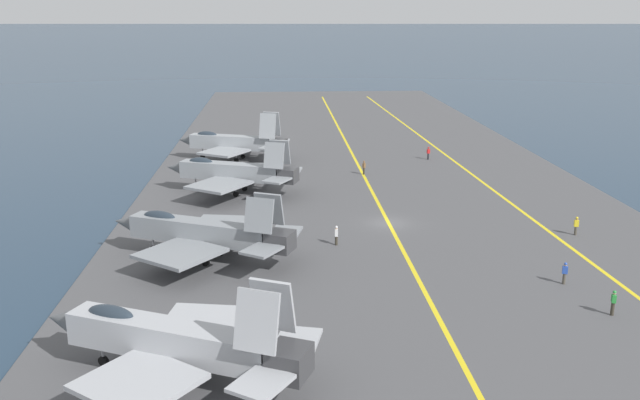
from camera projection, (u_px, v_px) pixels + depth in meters
name	position (u px, v px, depth m)	size (l,w,h in m)	color
ground_plane	(388.00, 227.00, 64.35)	(2000.00, 2000.00, 0.00)	#23384C
carrier_deck	(389.00, 225.00, 64.30)	(215.80, 51.34, 0.40)	#4C4C4F
deck_stripe_foul_line	(534.00, 220.00, 65.09)	(194.22, 0.36, 0.01)	yellow
deck_stripe_centerline	(389.00, 223.00, 64.25)	(194.22, 0.36, 0.01)	yellow
parked_jet_nearest	(173.00, 340.00, 36.28)	(12.55, 16.10, 6.43)	#A8AAAF
parked_jet_second	(203.00, 232.00, 54.29)	(13.32, 16.14, 5.90)	gray
parked_jet_third	(233.00, 172.00, 74.00)	(13.82, 15.49, 6.13)	gray
parked_jet_fourth	(234.00, 142.00, 90.40)	(12.98, 15.42, 6.63)	#93999E
crew_red_vest	(428.00, 153.00, 91.35)	(0.36, 0.44, 1.74)	#232328
crew_brown_vest	(364.00, 167.00, 82.99)	(0.46, 0.44, 1.73)	#383328
crew_yellow_vest	(576.00, 225.00, 60.61)	(0.32, 0.42, 1.71)	#4C473D
crew_blue_vest	(565.00, 272.00, 49.73)	(0.36, 0.44, 1.70)	#4C473D
crew_green_vest	(613.00, 302.00, 44.62)	(0.43, 0.34, 1.76)	#383328
crew_white_vest	(336.00, 235.00, 58.01)	(0.39, 0.28, 1.73)	#383328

